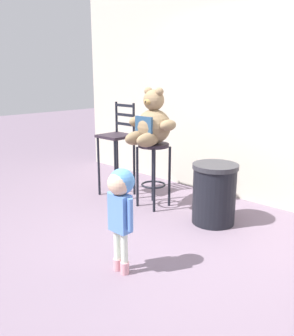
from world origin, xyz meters
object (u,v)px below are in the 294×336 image
object	(u,v)px
teddy_bear	(152,124)
trash_bin	(214,193)
child_walking	(121,199)
bar_chair_empty	(117,142)
bar_stool_with_teddy	(153,162)

from	to	relation	value
teddy_bear	trash_bin	world-z (taller)	teddy_bear
child_walking	bar_chair_empty	bearing A→B (deg)	-13.34
trash_bin	bar_chair_empty	distance (m)	1.55
child_walking	bar_chair_empty	size ratio (longest dim) A/B	0.72
bar_stool_with_teddy	child_walking	world-z (taller)	child_walking
bar_stool_with_teddy	bar_chair_empty	bearing A→B (deg)	179.06
bar_stool_with_teddy	bar_chair_empty	xyz separation A→B (m)	(-0.66, 0.01, 0.16)
teddy_bear	trash_bin	bearing A→B (deg)	7.52
child_walking	bar_chair_empty	xyz separation A→B (m)	(-1.53, 1.34, 0.08)
bar_stool_with_teddy	bar_chair_empty	world-z (taller)	bar_chair_empty
teddy_bear	bar_chair_empty	distance (m)	0.74
teddy_bear	bar_chair_empty	bearing A→B (deg)	176.18
child_walking	trash_bin	world-z (taller)	child_walking
child_walking	bar_stool_with_teddy	bearing A→B (deg)	-29.07
child_walking	trash_bin	distance (m)	1.44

